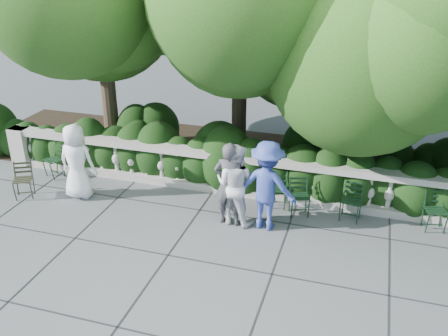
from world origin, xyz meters
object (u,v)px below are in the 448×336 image
(chair_a, at_px, (51,178))
(person_casual_man, at_px, (235,184))
(person_woman_grey, at_px, (229,184))
(chair_d, at_px, (276,209))
(chair_f, at_px, (348,223))
(person_businessman, at_px, (77,162))
(person_older_blue, at_px, (267,186))
(chair_c, at_px, (299,218))
(chair_weathered, at_px, (25,200))
(chair_e, at_px, (434,233))

(chair_a, relative_size, person_casual_man, 0.48)
(person_woman_grey, bearing_deg, chair_d, -133.23)
(chair_f, height_order, person_casual_man, person_casual_man)
(chair_d, height_order, person_businessman, person_businessman)
(chair_f, height_order, person_older_blue, person_older_blue)
(chair_d, distance_m, person_businessman, 4.58)
(person_casual_man, xyz_separation_m, person_older_blue, (0.66, -0.01, 0.07))
(chair_d, xyz_separation_m, chair_f, (1.56, -0.11, 0.00))
(chair_c, height_order, chair_d, same)
(chair_d, height_order, person_casual_man, person_casual_man)
(chair_a, xyz_separation_m, person_older_blue, (5.64, -0.68, 0.95))
(chair_a, distance_m, chair_weathered, 1.17)
(person_older_blue, bearing_deg, chair_weathered, 11.46)
(chair_e, bearing_deg, chair_a, 168.24)
(chair_weathered, bearing_deg, chair_a, 68.32)
(chair_d, relative_size, person_older_blue, 0.44)
(chair_a, xyz_separation_m, chair_weathered, (0.12, -1.17, 0.00))
(chair_c, bearing_deg, chair_a, 160.26)
(chair_weathered, distance_m, person_older_blue, 5.61)
(chair_a, bearing_deg, person_older_blue, 19.63)
(chair_c, distance_m, person_older_blue, 1.26)
(chair_c, xyz_separation_m, person_businessman, (-5.00, -0.49, 0.88))
(chair_e, bearing_deg, person_businessman, 172.92)
(person_woman_grey, height_order, person_older_blue, person_older_blue)
(chair_weathered, xyz_separation_m, person_casual_man, (4.85, 0.50, 0.87))
(chair_d, bearing_deg, chair_a, 175.57)
(chair_weathered, distance_m, person_casual_man, 4.95)
(chair_f, distance_m, person_older_blue, 1.99)
(chair_e, distance_m, person_businessman, 7.79)
(chair_c, xyz_separation_m, person_woman_grey, (-1.38, -0.62, 0.90))
(chair_a, height_order, chair_weathered, same)
(chair_c, bearing_deg, chair_e, -14.45)
(chair_f, bearing_deg, chair_a, -173.48)
(chair_e, distance_m, chair_weathered, 8.93)
(chair_a, relative_size, chair_e, 1.00)
(chair_c, relative_size, person_woman_grey, 0.47)
(chair_f, relative_size, person_businessman, 0.48)
(chair_e, bearing_deg, chair_d, 167.58)
(chair_e, height_order, chair_f, same)
(chair_e, distance_m, person_casual_man, 4.15)
(chair_d, relative_size, person_woman_grey, 0.47)
(person_older_blue, bearing_deg, chair_a, -0.47)
(chair_f, distance_m, person_woman_grey, 2.65)
(chair_a, xyz_separation_m, chair_d, (5.70, 0.08, 0.00))
(chair_c, bearing_deg, person_businessman, 167.09)
(person_woman_grey, bearing_deg, chair_weathered, 6.70)
(chair_a, height_order, person_businessman, person_businessman)
(chair_c, height_order, person_casual_man, person_casual_man)
(chair_d, height_order, chair_weathered, same)
(person_casual_man, bearing_deg, chair_c, -147.12)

